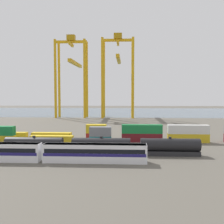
{
  "coord_description": "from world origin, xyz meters",
  "views": [
    {
      "loc": [
        11.21,
        -75.66,
        14.51
      ],
      "look_at": [
        5.14,
        36.9,
        6.97
      ],
      "focal_mm": 44.25,
      "sensor_mm": 36.0,
      "label": 1
    }
  ],
  "objects_px": {
    "shipping_container_9": "(8,136)",
    "gantry_crane_west": "(72,69)",
    "passenger_train": "(42,152)",
    "freight_tank_row": "(67,146)",
    "shipping_container_13": "(142,138)",
    "gantry_crane_central": "(118,67)"
  },
  "relations": [
    {
      "from": "gantry_crane_central",
      "to": "gantry_crane_west",
      "type": "bearing_deg",
      "value": 179.4
    },
    {
      "from": "shipping_container_13",
      "to": "gantry_crane_west",
      "type": "bearing_deg",
      "value": 113.63
    },
    {
      "from": "passenger_train",
      "to": "freight_tank_row",
      "type": "xyz_separation_m",
      "value": [
        3.87,
        7.34,
        -0.07
      ]
    },
    {
      "from": "shipping_container_9",
      "to": "gantry_crane_west",
      "type": "relative_size",
      "value": 0.24
    },
    {
      "from": "passenger_train",
      "to": "shipping_container_13",
      "type": "relative_size",
      "value": 3.68
    },
    {
      "from": "gantry_crane_west",
      "to": "shipping_container_9",
      "type": "bearing_deg",
      "value": -92.0
    },
    {
      "from": "gantry_crane_west",
      "to": "gantry_crane_central",
      "type": "height_order",
      "value": "gantry_crane_central"
    },
    {
      "from": "freight_tank_row",
      "to": "gantry_crane_central",
      "type": "bearing_deg",
      "value": 85.27
    },
    {
      "from": "passenger_train",
      "to": "gantry_crane_west",
      "type": "bearing_deg",
      "value": 97.9
    },
    {
      "from": "shipping_container_13",
      "to": "gantry_crane_central",
      "type": "bearing_deg",
      "value": 96.55
    },
    {
      "from": "passenger_train",
      "to": "shipping_container_9",
      "type": "distance_m",
      "value": 31.52
    },
    {
      "from": "gantry_crane_central",
      "to": "passenger_train",
      "type": "bearing_deg",
      "value": -96.38
    },
    {
      "from": "shipping_container_9",
      "to": "shipping_container_13",
      "type": "height_order",
      "value": "same"
    },
    {
      "from": "shipping_container_9",
      "to": "gantry_crane_west",
      "type": "bearing_deg",
      "value": 88.0
    },
    {
      "from": "freight_tank_row",
      "to": "gantry_crane_west",
      "type": "xyz_separation_m",
      "value": [
        -19.52,
        105.4,
        27.61
      ]
    },
    {
      "from": "gantry_crane_west",
      "to": "passenger_train",
      "type": "bearing_deg",
      "value": -82.1
    },
    {
      "from": "passenger_train",
      "to": "gantry_crane_west",
      "type": "height_order",
      "value": "gantry_crane_west"
    },
    {
      "from": "shipping_container_13",
      "to": "gantry_crane_west",
      "type": "height_order",
      "value": "gantry_crane_west"
    },
    {
      "from": "gantry_crane_central",
      "to": "freight_tank_row",
      "type": "bearing_deg",
      "value": -94.73
    },
    {
      "from": "shipping_container_13",
      "to": "gantry_crane_central",
      "type": "relative_size",
      "value": 0.24
    },
    {
      "from": "passenger_train",
      "to": "gantry_crane_west",
      "type": "relative_size",
      "value": 0.9
    },
    {
      "from": "gantry_crane_central",
      "to": "shipping_container_13",
      "type": "bearing_deg",
      "value": -83.45
    }
  ]
}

